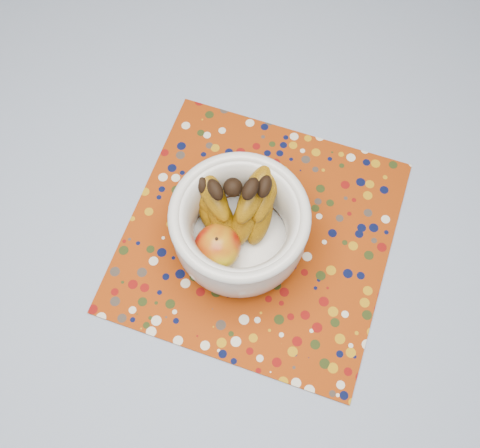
# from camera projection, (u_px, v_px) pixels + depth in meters

# --- Properties ---
(table) EXTENTS (1.20, 1.20, 0.75)m
(table) POSITION_uv_depth(u_px,v_px,m) (211.00, 258.00, 1.04)
(table) COLOR brown
(table) RESTS_ON ground
(tablecloth) EXTENTS (1.32, 1.32, 0.01)m
(tablecloth) POSITION_uv_depth(u_px,v_px,m) (209.00, 243.00, 0.96)
(tablecloth) COLOR #6680AB
(tablecloth) RESTS_ON table
(placemat) EXTENTS (0.52, 0.52, 0.00)m
(placemat) POSITION_uv_depth(u_px,v_px,m) (258.00, 235.00, 0.96)
(placemat) COLOR #862D07
(placemat) RESTS_ON tablecloth
(fruit_bowl) EXTENTS (0.23, 0.22, 0.17)m
(fruit_bowl) POSITION_uv_depth(u_px,v_px,m) (236.00, 220.00, 0.89)
(fruit_bowl) COLOR silver
(fruit_bowl) RESTS_ON placemat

